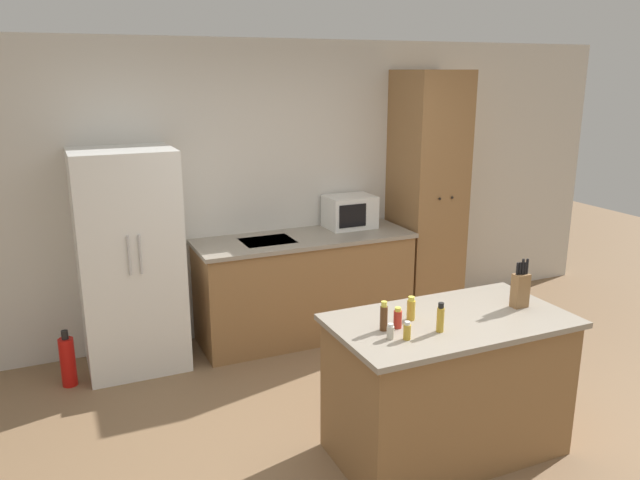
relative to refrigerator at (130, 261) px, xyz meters
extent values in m
plane|color=#846647|center=(1.35, -1.99, -0.88)|extent=(14.00, 14.00, 0.00)
cube|color=beige|center=(1.35, 0.34, 0.42)|extent=(7.20, 0.06, 2.60)
cube|color=white|center=(0.00, 0.00, 0.00)|extent=(0.77, 0.63, 1.77)
cylinder|color=silver|center=(-0.04, -0.33, 0.14)|extent=(0.02, 0.02, 0.30)
cylinder|color=silver|center=(0.04, -0.33, 0.14)|extent=(0.02, 0.02, 0.30)
cube|color=olive|center=(1.48, -0.01, -0.44)|extent=(1.89, 0.64, 0.89)
cube|color=gray|center=(1.48, -0.01, 0.03)|extent=(1.93, 0.68, 0.03)
cube|color=#9EA0A3|center=(1.14, -0.01, 0.04)|extent=(0.44, 0.34, 0.01)
cube|color=olive|center=(2.75, 0.01, 0.29)|extent=(0.56, 0.60, 2.34)
sphere|color=black|center=(2.69, -0.30, 0.33)|extent=(0.02, 0.02, 0.02)
sphere|color=black|center=(2.82, -0.30, 0.33)|extent=(0.02, 0.02, 0.02)
cube|color=olive|center=(1.60, -2.03, -0.45)|extent=(1.39, 0.74, 0.86)
cube|color=gray|center=(1.60, -2.03, 0.00)|extent=(1.45, 0.80, 0.03)
cube|color=white|center=(2.00, 0.13, 0.19)|extent=(0.44, 0.33, 0.30)
cube|color=black|center=(1.94, -0.04, 0.19)|extent=(0.27, 0.01, 0.21)
cube|color=olive|center=(2.10, -2.04, 0.12)|extent=(0.10, 0.07, 0.22)
cylinder|color=black|center=(2.07, -2.04, 0.27)|extent=(0.02, 0.02, 0.08)
cylinder|color=black|center=(2.08, -2.04, 0.27)|extent=(0.02, 0.02, 0.08)
cylinder|color=black|center=(2.10, -2.05, 0.28)|extent=(0.02, 0.02, 0.10)
cylinder|color=black|center=(2.12, -2.05, 0.27)|extent=(0.02, 0.02, 0.08)
cylinder|color=black|center=(2.13, -2.05, 0.28)|extent=(0.02, 0.02, 0.10)
cylinder|color=gold|center=(1.36, -1.94, 0.07)|extent=(0.05, 0.05, 0.12)
cylinder|color=#E5DB4C|center=(1.36, -1.94, 0.15)|extent=(0.04, 0.04, 0.03)
cylinder|color=#B2281E|center=(1.23, -2.02, 0.06)|extent=(0.05, 0.05, 0.10)
cylinder|color=#E5DB4C|center=(1.23, -2.02, 0.13)|extent=(0.04, 0.04, 0.02)
cylinder|color=beige|center=(1.11, -2.13, 0.05)|extent=(0.04, 0.04, 0.07)
cylinder|color=silver|center=(1.11, -2.13, 0.09)|extent=(0.03, 0.03, 0.02)
cylinder|color=gold|center=(1.19, -2.18, 0.06)|extent=(0.04, 0.04, 0.09)
cylinder|color=silver|center=(1.19, -2.18, 0.11)|extent=(0.03, 0.03, 0.02)
cylinder|color=gold|center=(1.42, -2.16, 0.09)|extent=(0.04, 0.04, 0.14)
cylinder|color=black|center=(1.42, -2.16, 0.17)|extent=(0.03, 0.03, 0.03)
cylinder|color=#563319|center=(1.14, -2.01, 0.09)|extent=(0.04, 0.04, 0.14)
cylinder|color=#E5DB4C|center=(1.14, -2.01, 0.17)|extent=(0.03, 0.03, 0.03)
cylinder|color=red|center=(-0.53, -0.16, -0.69)|extent=(0.11, 0.11, 0.38)
cylinder|color=black|center=(-0.53, -0.16, -0.47)|extent=(0.05, 0.05, 0.07)
camera|label=1|loc=(-0.54, -4.89, 1.45)|focal=35.00mm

